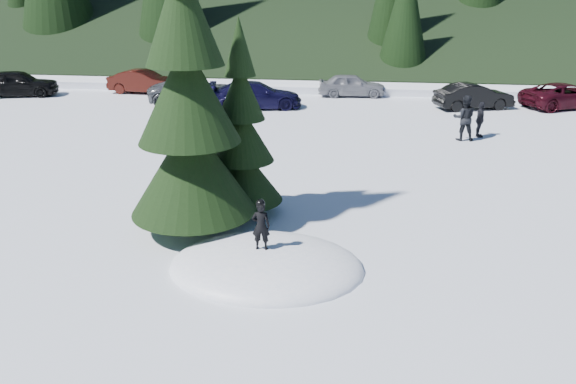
# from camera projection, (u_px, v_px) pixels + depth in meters

# --- Properties ---
(ground) EXTENTS (200.00, 200.00, 0.00)m
(ground) POSITION_uv_depth(u_px,v_px,m) (267.00, 267.00, 12.82)
(ground) COLOR white
(ground) RESTS_ON ground
(snow_mound) EXTENTS (4.48, 3.52, 0.96)m
(snow_mound) POSITION_uv_depth(u_px,v_px,m) (267.00, 267.00, 12.82)
(snow_mound) COLOR white
(snow_mound) RESTS_ON ground
(spruce_tall) EXTENTS (3.20, 3.20, 8.60)m
(spruce_tall) POSITION_uv_depth(u_px,v_px,m) (188.00, 106.00, 13.64)
(spruce_tall) COLOR black
(spruce_tall) RESTS_ON ground
(spruce_short) EXTENTS (2.20, 2.20, 5.37)m
(spruce_short) POSITION_uv_depth(u_px,v_px,m) (242.00, 141.00, 15.23)
(spruce_short) COLOR black
(spruce_short) RESTS_ON ground
(child_skier) EXTENTS (0.42, 0.28, 1.12)m
(child_skier) POSITION_uv_depth(u_px,v_px,m) (261.00, 226.00, 12.46)
(child_skier) COLOR black
(child_skier) RESTS_ON snow_mound
(adult_0) EXTENTS (0.92, 0.72, 1.88)m
(adult_0) POSITION_uv_depth(u_px,v_px,m) (464.00, 118.00, 23.20)
(adult_0) COLOR black
(adult_0) RESTS_ON ground
(adult_1) EXTENTS (0.37, 0.88, 1.50)m
(adult_1) POSITION_uv_depth(u_px,v_px,m) (480.00, 120.00, 23.77)
(adult_1) COLOR black
(adult_1) RESTS_ON ground
(car_0) EXTENTS (4.86, 2.99, 1.54)m
(car_0) POSITION_uv_depth(u_px,v_px,m) (17.00, 83.00, 32.76)
(car_0) COLOR black
(car_0) RESTS_ON ground
(car_1) EXTENTS (4.29, 1.76, 1.38)m
(car_1) POSITION_uv_depth(u_px,v_px,m) (144.00, 82.00, 33.74)
(car_1) COLOR black
(car_1) RESTS_ON ground
(car_2) EXTENTS (5.37, 3.13, 1.41)m
(car_2) POSITION_uv_depth(u_px,v_px,m) (196.00, 91.00, 30.48)
(car_2) COLOR #4A4D51
(car_2) RESTS_ON ground
(car_3) EXTENTS (5.11, 2.93, 1.40)m
(car_3) POSITION_uv_depth(u_px,v_px,m) (256.00, 95.00, 29.52)
(car_3) COLOR black
(car_3) RESTS_ON ground
(car_4) EXTENTS (4.00, 1.90, 1.32)m
(car_4) POSITION_uv_depth(u_px,v_px,m) (352.00, 85.00, 32.75)
(car_4) COLOR gray
(car_4) RESTS_ON ground
(car_5) EXTENTS (4.28, 2.62, 1.33)m
(car_5) POSITION_uv_depth(u_px,v_px,m) (474.00, 96.00, 29.33)
(car_5) COLOR black
(car_5) RESTS_ON ground
(car_6) EXTENTS (5.16, 3.91, 1.30)m
(car_6) POSITION_uv_depth(u_px,v_px,m) (565.00, 95.00, 29.63)
(car_6) COLOR #320912
(car_6) RESTS_ON ground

